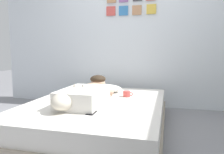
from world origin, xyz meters
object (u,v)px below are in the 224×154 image
at_px(pillow, 103,88).
at_px(coffee_cup, 127,94).
at_px(bed, 97,115).
at_px(cell_phone, 91,113).
at_px(person_lying, 88,93).
at_px(dog, 69,98).

relative_size(pillow, coffee_cup, 4.16).
relative_size(bed, cell_phone, 14.30).
relative_size(pillow, person_lying, 0.57).
distance_m(bed, cell_phone, 0.52).
distance_m(person_lying, dog, 0.31).
relative_size(person_lying, dog, 1.60).
xyz_separation_m(person_lying, cell_phone, (0.19, -0.41, -0.10)).
bearing_deg(pillow, cell_phone, -79.20).
distance_m(pillow, coffee_cup, 0.45).
height_order(bed, pillow, pillow).
relative_size(dog, coffee_cup, 4.60).
bearing_deg(dog, bed, 65.05).
bearing_deg(bed, cell_phone, -77.90).
xyz_separation_m(pillow, dog, (-0.08, -0.93, 0.05)).
relative_size(bed, dog, 3.48).
distance_m(pillow, person_lying, 0.63).
relative_size(pillow, cell_phone, 3.71).
bearing_deg(coffee_cup, person_lying, -133.25).
bearing_deg(pillow, person_lying, -88.98).
distance_m(bed, pillow, 0.61).
relative_size(person_lying, coffee_cup, 7.36).
distance_m(dog, cell_phone, 0.31).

